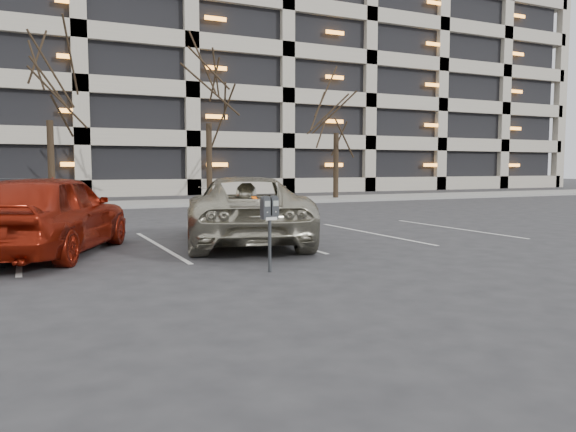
% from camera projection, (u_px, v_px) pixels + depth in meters
% --- Properties ---
extents(ground, '(140.00, 140.00, 0.00)m').
position_uv_depth(ground, '(257.00, 257.00, 10.94)').
color(ground, '#28282B').
rests_on(ground, ground).
extents(sidewalk, '(80.00, 4.00, 0.12)m').
position_uv_depth(sidewalk, '(125.00, 204.00, 25.36)').
color(sidewalk, gray).
rests_on(sidewalk, ground).
extents(stall_lines, '(16.90, 5.20, 0.00)m').
position_uv_depth(stall_lines, '(160.00, 246.00, 12.42)').
color(stall_lines, silver).
rests_on(stall_lines, ground).
extents(parking_garage, '(52.00, 20.00, 19.00)m').
position_uv_depth(parking_garage, '(238.00, 75.00, 45.72)').
color(parking_garage, black).
rests_on(parking_garage, ground).
extents(tree_b, '(3.64, 3.64, 8.27)m').
position_uv_depth(tree_b, '(48.00, 66.00, 23.57)').
color(tree_b, black).
rests_on(tree_b, ground).
extents(tree_c, '(3.73, 3.73, 8.49)m').
position_uv_depth(tree_c, '(208.00, 74.00, 26.52)').
color(tree_c, black).
rests_on(tree_c, ground).
extents(tree_d, '(3.46, 3.46, 7.87)m').
position_uv_depth(tree_d, '(336.00, 92.00, 29.53)').
color(tree_d, black).
rests_on(tree_d, ground).
extents(parking_meter, '(0.34, 0.18, 1.25)m').
position_uv_depth(parking_meter, '(270.00, 215.00, 9.27)').
color(parking_meter, black).
rests_on(parking_meter, ground).
extents(suv_silver, '(3.94, 5.99, 1.54)m').
position_uv_depth(suv_silver, '(244.00, 210.00, 12.92)').
color(suv_silver, '#A9A490').
rests_on(suv_silver, ground).
extents(car_red, '(3.81, 5.23, 1.66)m').
position_uv_depth(car_red, '(49.00, 214.00, 11.04)').
color(car_red, maroon).
rests_on(car_red, ground).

